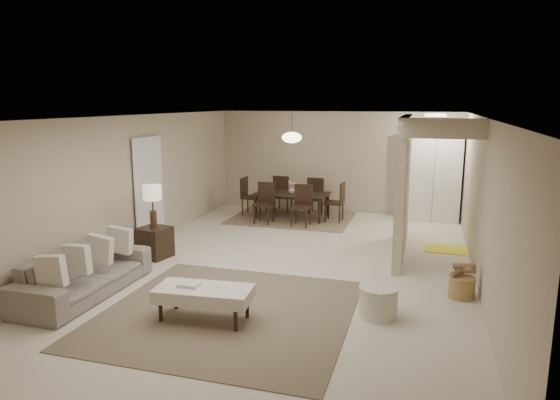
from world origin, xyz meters
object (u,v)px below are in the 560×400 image
(sofa, at_px, (84,273))
(ottoman_bench, at_px, (204,294))
(pantry_cabinet, at_px, (434,176))
(wicker_basket, at_px, (462,287))
(round_pouf, at_px, (378,302))
(side_table, at_px, (155,242))
(dining_table, at_px, (292,206))

(sofa, bearing_deg, ottoman_bench, -98.65)
(pantry_cabinet, distance_m, wicker_basket, 4.89)
(round_pouf, height_order, wicker_basket, round_pouf)
(side_table, relative_size, dining_table, 0.32)
(ottoman_bench, relative_size, dining_table, 0.73)
(ottoman_bench, relative_size, wicker_basket, 3.49)
(ottoman_bench, bearing_deg, pantry_cabinet, 62.08)
(wicker_basket, bearing_deg, pantry_cabinet, 94.77)
(round_pouf, bearing_deg, wicker_basket, 42.19)
(pantry_cabinet, bearing_deg, side_table, -137.43)
(side_table, bearing_deg, round_pouf, -18.97)
(pantry_cabinet, xyz_separation_m, side_table, (-4.75, -4.36, -0.78))
(sofa, height_order, ottoman_bench, sofa)
(side_table, height_order, round_pouf, side_table)
(wicker_basket, bearing_deg, side_table, 175.28)
(dining_table, bearing_deg, ottoman_bench, -83.07)
(dining_table, bearing_deg, wicker_basket, -45.51)
(pantry_cabinet, height_order, ottoman_bench, pantry_cabinet)
(pantry_cabinet, distance_m, ottoman_bench, 7.12)
(pantry_cabinet, relative_size, sofa, 0.95)
(sofa, height_order, round_pouf, sofa)
(side_table, xyz_separation_m, round_pouf, (4.07, -1.40, -0.08))
(ottoman_bench, height_order, wicker_basket, ottoman_bench)
(side_table, distance_m, dining_table, 3.94)
(ottoman_bench, height_order, dining_table, dining_table)
(sofa, height_order, dining_table, sofa)
(round_pouf, bearing_deg, pantry_cabinet, 83.31)
(round_pouf, bearing_deg, dining_table, 116.70)
(ottoman_bench, xyz_separation_m, side_table, (-1.96, 2.15, -0.08))
(wicker_basket, xyz_separation_m, dining_table, (-3.60, 4.05, 0.15))
(pantry_cabinet, xyz_separation_m, round_pouf, (-0.68, -5.76, -0.85))
(round_pouf, distance_m, wicker_basket, 1.45)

